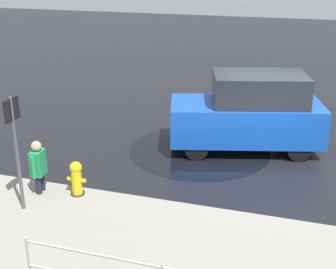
# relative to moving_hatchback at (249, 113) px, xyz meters

# --- Properties ---
(ground_plane) EXTENTS (60.00, 60.00, 0.00)m
(ground_plane) POSITION_rel_moving_hatchback_xyz_m (-0.62, 0.81, -1.03)
(ground_plane) COLOR black
(kerb_strip) EXTENTS (24.00, 3.20, 0.04)m
(kerb_strip) POSITION_rel_moving_hatchback_xyz_m (-0.62, 5.01, -1.01)
(kerb_strip) COLOR gray
(kerb_strip) RESTS_ON ground
(moving_hatchback) EXTENTS (4.21, 2.68, 2.06)m
(moving_hatchback) POSITION_rel_moving_hatchback_xyz_m (0.00, 0.00, 0.00)
(moving_hatchback) COLOR blue
(moving_hatchback) RESTS_ON ground
(fire_hydrant) EXTENTS (0.42, 0.31, 0.80)m
(fire_hydrant) POSITION_rel_moving_hatchback_xyz_m (3.10, 3.73, -0.63)
(fire_hydrant) COLOR gold
(fire_hydrant) RESTS_ON ground
(pedestrian) EXTENTS (0.29, 0.56, 1.22)m
(pedestrian) POSITION_rel_moving_hatchback_xyz_m (3.92, 3.86, -0.34)
(pedestrian) COLOR #1E8C4C
(pedestrian) RESTS_ON ground
(sign_post) EXTENTS (0.07, 0.44, 2.40)m
(sign_post) POSITION_rel_moving_hatchback_xyz_m (3.87, 4.60, 0.55)
(sign_post) COLOR #4C4C51
(sign_post) RESTS_ON ground
(puddle_patch) EXTENTS (3.74, 3.74, 0.01)m
(puddle_patch) POSITION_rel_moving_hatchback_xyz_m (1.20, 0.50, -1.02)
(puddle_patch) COLOR black
(puddle_patch) RESTS_ON ground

